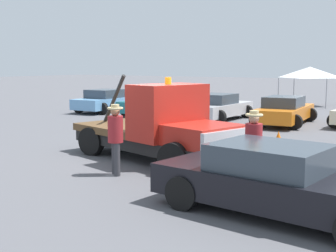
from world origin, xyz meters
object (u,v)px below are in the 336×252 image
object	(u,v)px
tow_truck	(162,129)
person_near_truck	(253,143)
parked_car_skyblue	(106,101)
parked_car_orange	(284,111)
parked_car_silver	(218,107)
canopy_tent_white	(310,72)
traffic_cone	(278,139)
parked_car_teal	(155,104)
foreground_car	(279,182)
person_at_hood	(115,134)

from	to	relation	value
tow_truck	person_near_truck	bearing A→B (deg)	-7.35
parked_car_skyblue	parked_car_orange	xyz separation A→B (m)	(10.92, 0.09, 0.00)
tow_truck	parked_car_silver	distance (m)	10.63
parked_car_orange	canopy_tent_white	size ratio (longest dim) A/B	1.55
parked_car_skyblue	canopy_tent_white	bearing A→B (deg)	-42.30
parked_car_skyblue	parked_car_silver	xyz separation A→B (m)	(7.46, 0.03, -0.00)
parked_car_skyblue	canopy_tent_white	xyz separation A→B (m)	(8.82, 10.80, 1.62)
person_near_truck	parked_car_skyblue	xyz separation A→B (m)	(-14.30, 11.42, -0.41)
parked_car_skyblue	parked_car_orange	world-z (taller)	same
tow_truck	canopy_tent_white	xyz separation A→B (m)	(-2.04, 20.84, 1.31)
person_near_truck	traffic_cone	bearing A→B (deg)	132.11
tow_truck	parked_car_silver	bearing A→B (deg)	123.13
canopy_tent_white	traffic_cone	xyz separation A→B (m)	(4.00, -16.59, -2.01)
parked_car_teal	parked_car_orange	world-z (taller)	same
parked_car_silver	canopy_tent_white	world-z (taller)	canopy_tent_white
tow_truck	canopy_tent_white	bearing A→B (deg)	110.09
parked_car_orange	canopy_tent_white	bearing A→B (deg)	5.35
foreground_car	person_at_hood	world-z (taller)	person_at_hood
parked_car_silver	parked_car_orange	xyz separation A→B (m)	(3.46, 0.07, 0.00)
parked_car_skyblue	traffic_cone	size ratio (longest dim) A/B	8.32
parked_car_silver	parked_car_skyblue	bearing A→B (deg)	90.64
person_near_truck	canopy_tent_white	bearing A→B (deg)	131.27
foreground_car	canopy_tent_white	distance (m)	24.65
parked_car_silver	parked_car_orange	bearing A→B (deg)	-88.44
person_near_truck	person_at_hood	distance (m)	3.54
foreground_car	canopy_tent_white	size ratio (longest dim) A/B	1.55
tow_truck	person_near_truck	distance (m)	3.71
parked_car_silver	traffic_cone	world-z (taller)	parked_car_silver
parked_car_teal	traffic_cone	size ratio (longest dim) A/B	8.45
person_near_truck	parked_car_teal	bearing A→B (deg)	160.59
tow_truck	foreground_car	world-z (taller)	tow_truck
parked_car_skyblue	parked_car_teal	distance (m)	3.53
person_near_truck	parked_car_skyblue	distance (m)	18.30
parked_car_silver	parked_car_orange	size ratio (longest dim) A/B	0.90
parked_car_skyblue	foreground_car	bearing A→B (deg)	-132.89
person_at_hood	parked_car_skyblue	xyz separation A→B (m)	(-10.82, 12.09, -0.43)
person_at_hood	parked_car_teal	world-z (taller)	person_at_hood
foreground_car	tow_truck	bearing A→B (deg)	153.91
foreground_car	parked_car_silver	xyz separation A→B (m)	(-7.99, 12.91, -0.00)
foreground_car	parked_car_teal	xyz separation A→B (m)	(-11.93, 12.95, -0.00)
parked_car_teal	traffic_cone	bearing A→B (deg)	-116.91
person_near_truck	person_at_hood	xyz separation A→B (m)	(-3.48, -0.67, 0.01)
person_near_truck	canopy_tent_white	size ratio (longest dim) A/B	0.55
tow_truck	canopy_tent_white	size ratio (longest dim) A/B	1.88
canopy_tent_white	parked_car_silver	bearing A→B (deg)	-97.17
tow_truck	foreground_car	size ratio (longest dim) A/B	1.21
person_at_hood	parked_car_skyblue	bearing A→B (deg)	76.25
parked_car_skyblue	parked_car_teal	world-z (taller)	same
foreground_car	parked_car_silver	size ratio (longest dim) A/B	1.11
parked_car_teal	parked_car_orange	distance (m)	7.40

